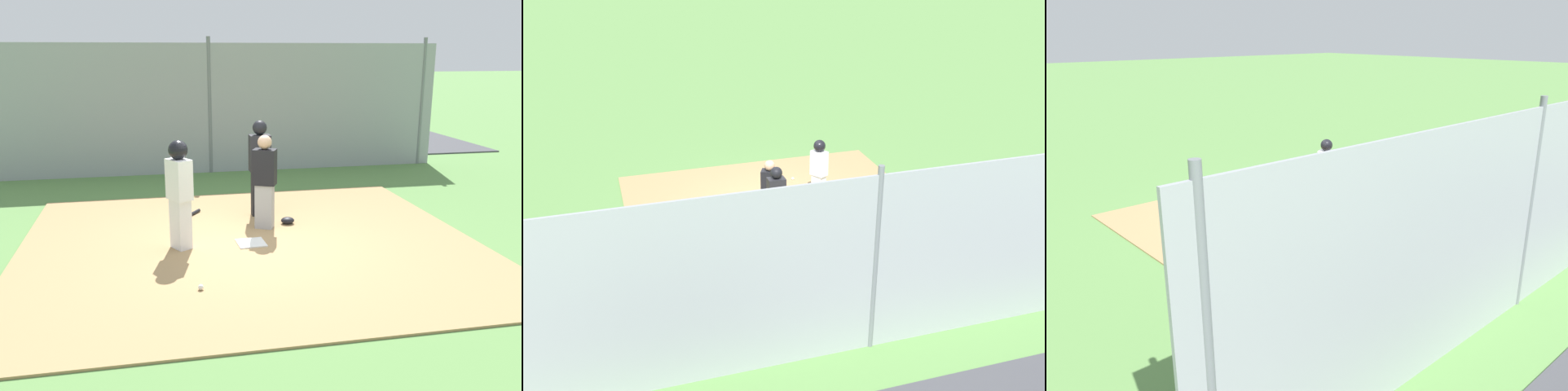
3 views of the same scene
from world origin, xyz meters
TOP-DOWN VIEW (x-y plane):
  - ground_plane at (0.00, 0.00)m, footprint 140.00×140.00m
  - dirt_infield at (0.00, 0.00)m, footprint 7.20×6.40m
  - home_plate at (0.00, 0.00)m, footprint 0.46×0.46m
  - catcher at (-0.38, -0.77)m, footprint 0.45×0.40m
  - umpire at (-0.45, -1.54)m, footprint 0.38×0.26m
  - runner at (1.10, -0.02)m, footprint 0.41×0.46m
  - baseball_bat at (0.87, -1.64)m, footprint 0.51×0.69m
  - catcher_mask at (-0.83, -0.90)m, footprint 0.24×0.20m
  - baseball at (0.96, 1.60)m, footprint 0.07×0.07m
  - backstop_fence at (0.00, -5.61)m, footprint 12.00×0.10m
  - parking_lot at (0.00, -9.32)m, footprint 18.00×5.20m
  - parked_car_green at (-3.40, -8.87)m, footprint 4.25×1.98m
  - parked_car_blue at (3.27, -9.68)m, footprint 4.34×2.19m

SIDE VIEW (x-z plane):
  - ground_plane at x=0.00m, z-range 0.00..0.00m
  - dirt_infield at x=0.00m, z-range 0.00..0.03m
  - parking_lot at x=0.00m, z-range 0.00..0.04m
  - home_plate at x=0.00m, z-range 0.03..0.05m
  - baseball_bat at x=0.87m, z-range 0.03..0.09m
  - baseball at x=0.96m, z-range 0.03..0.10m
  - catcher_mask at x=-0.83m, z-range 0.03..0.15m
  - parked_car_green at x=-3.40m, z-range -0.03..1.25m
  - parked_car_blue at x=3.27m, z-range -0.03..1.25m
  - catcher at x=-0.38m, z-range 0.06..1.68m
  - umpire at x=-0.45m, z-range 0.08..1.85m
  - runner at x=1.10m, z-range 0.16..1.85m
  - backstop_fence at x=0.00m, z-range -0.07..3.28m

